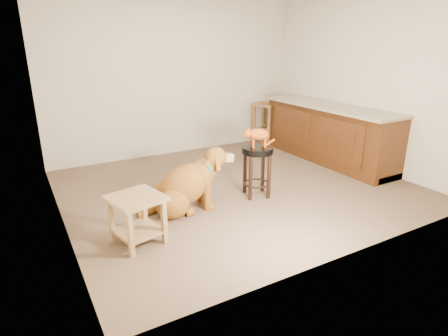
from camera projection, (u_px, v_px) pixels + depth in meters
floor at (237, 187)px, 5.20m from camera, size 4.50×4.00×0.01m
room_shell at (239, 62)px, 4.65m from camera, size 4.54×4.04×2.62m
cabinet_run at (328, 135)px, 6.21m from camera, size 0.70×2.56×0.94m
padded_stool at (257, 161)px, 4.76m from camera, size 0.42×0.42×0.66m
wood_stool at (266, 123)px, 7.26m from camera, size 0.56×0.56×0.78m
side_table at (137, 213)px, 3.66m from camera, size 0.58×0.58×0.50m
golden_retriever at (185, 187)px, 4.40m from camera, size 1.24×0.63×0.79m
tabby_kitten at (257, 135)px, 4.65m from camera, size 0.46×0.21×0.29m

